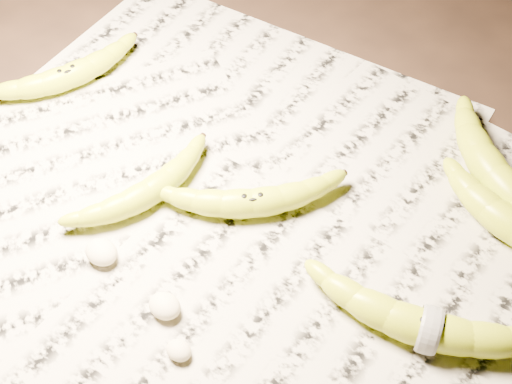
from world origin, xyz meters
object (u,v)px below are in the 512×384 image
Objects in this scene: banana_left_b at (148,190)px; banana_center at (252,201)px; banana_taped at (430,328)px; banana_left_a at (67,75)px; banana_upper_a at (496,174)px.

banana_left_b is 0.12m from banana_center.
banana_center is at bearing 155.45° from banana_taped.
banana_left_a is 1.13× the size of banana_left_b.
banana_left_a is 0.81× the size of banana_taped.
banana_taped is (0.33, 0.04, 0.00)m from banana_left_b.
banana_upper_a reaches higher than banana_center.
banana_left_a is 1.02× the size of banana_center.
banana_left_a is at bearing -130.71° from banana_upper_a.
banana_left_b is 0.34m from banana_taped.
banana_upper_a is at bearing -50.22° from banana_left_a.
banana_taped is (0.55, -0.04, 0.00)m from banana_left_a.
banana_left_b is 0.72× the size of banana_taped.
banana_left_a is at bearing 132.55° from banana_center.
banana_upper_a is at bearing 1.02° from banana_center.
banana_upper_a reaches higher than banana_left_b.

